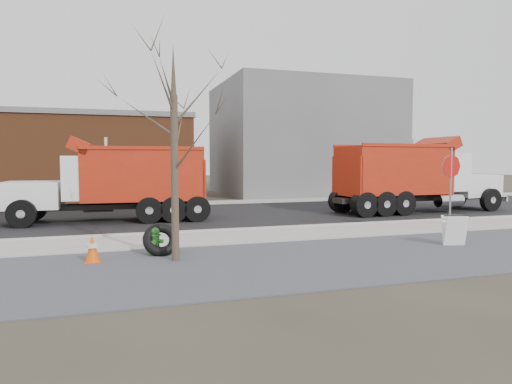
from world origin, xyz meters
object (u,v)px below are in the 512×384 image
object	(u,v)px
truck_tire	(161,240)
dump_truck_red_b	(119,180)
fire_hydrant	(155,242)
sandwich_board	(454,230)
dump_truck_red_a	(413,175)
stop_sign	(451,176)

from	to	relation	value
truck_tire	dump_truck_red_b	world-z (taller)	dump_truck_red_b
fire_hydrant	dump_truck_red_b	distance (m)	7.25
truck_tire	dump_truck_red_b	xyz separation A→B (m)	(-0.91, 7.12, 1.28)
sandwich_board	dump_truck_red_a	size ratio (longest dim) A/B	0.10
truck_tire	stop_sign	size ratio (longest dim) A/B	0.33
fire_hydrant	dump_truck_red_a	size ratio (longest dim) A/B	0.08
truck_tire	sandwich_board	distance (m)	8.25
truck_tire	stop_sign	world-z (taller)	stop_sign
truck_tire	sandwich_board	size ratio (longest dim) A/B	1.08
fire_hydrant	sandwich_board	distance (m)	8.39
sandwich_board	dump_truck_red_b	distance (m)	12.41
sandwich_board	dump_truck_red_b	size ratio (longest dim) A/B	0.11
fire_hydrant	dump_truck_red_b	bearing A→B (deg)	118.78
fire_hydrant	dump_truck_red_a	bearing A→B (deg)	49.34
stop_sign	dump_truck_red_a	distance (m)	6.38
stop_sign	sandwich_board	size ratio (longest dim) A/B	3.31
truck_tire	stop_sign	distance (m)	9.76
truck_tire	dump_truck_red_a	bearing A→B (deg)	27.25
fire_hydrant	truck_tire	world-z (taller)	truck_tire
sandwich_board	stop_sign	bearing A→B (deg)	66.67
truck_tire	sandwich_board	bearing A→B (deg)	-8.82
dump_truck_red_a	dump_truck_red_b	xyz separation A→B (m)	(-13.30, 0.74, -0.11)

